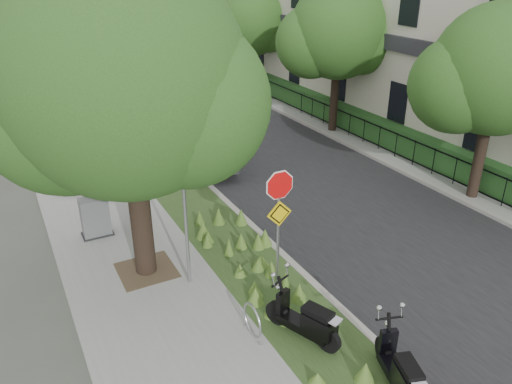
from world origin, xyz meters
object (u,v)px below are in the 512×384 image
scooter_near (310,324)px  box_truck (204,129)px  scooter_far (402,377)px  utility_cabinet (95,218)px  sign_assembly (279,207)px

scooter_near → box_truck: (2.03, 10.56, 0.86)m
scooter_far → utility_cabinet: (-3.68, 8.55, 0.13)m
sign_assembly → box_truck: bearing=78.9°
scooter_near → box_truck: box_truck is taller
scooter_near → utility_cabinet: size_ratio=1.55×
scooter_near → scooter_far: (0.70, -1.97, -0.01)m
box_truck → scooter_far: bearing=-96.1°
sign_assembly → scooter_near: sign_assembly is taller
box_truck → scooter_near: bearing=-100.9°
scooter_near → utility_cabinet: bearing=114.4°
scooter_far → utility_cabinet: 9.31m
sign_assembly → scooter_far: (0.36, -3.88, -1.78)m
sign_assembly → utility_cabinet: sign_assembly is taller
box_truck → utility_cabinet: size_ratio=4.43×
box_truck → utility_cabinet: (-5.01, -3.98, -0.75)m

